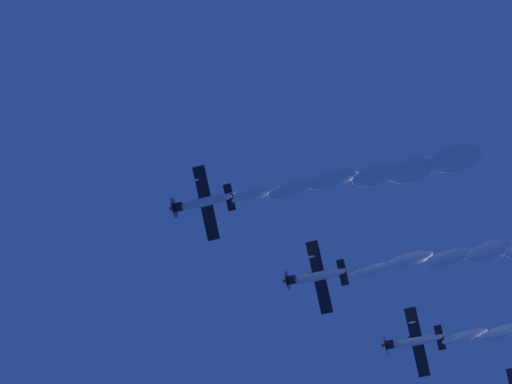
% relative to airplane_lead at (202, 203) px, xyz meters
% --- Properties ---
extents(airplane_lead, '(7.07, 7.13, 3.75)m').
position_rel_airplane_lead_xyz_m(airplane_lead, '(0.00, 0.00, 0.00)').
color(airplane_lead, silver).
extents(airplane_left_wingman, '(7.09, 7.21, 3.82)m').
position_rel_airplane_lead_xyz_m(airplane_left_wingman, '(9.04, 11.13, -1.02)').
color(airplane_left_wingman, silver).
extents(airplane_right_wingman, '(7.08, 7.37, 3.51)m').
position_rel_airplane_lead_xyz_m(airplane_right_wingman, '(17.21, 22.46, -0.28)').
color(airplane_right_wingman, silver).
extents(smoke_trail_lead, '(25.47, 3.02, 5.22)m').
position_rel_airplane_lead_xyz_m(smoke_trail_lead, '(19.23, 0.96, -2.49)').
color(smoke_trail_lead, white).
extents(smoke_trail_left_wingman, '(25.20, 3.44, 5.05)m').
position_rel_airplane_lead_xyz_m(smoke_trail_left_wingman, '(28.40, 12.14, -3.51)').
color(smoke_trail_left_wingman, white).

